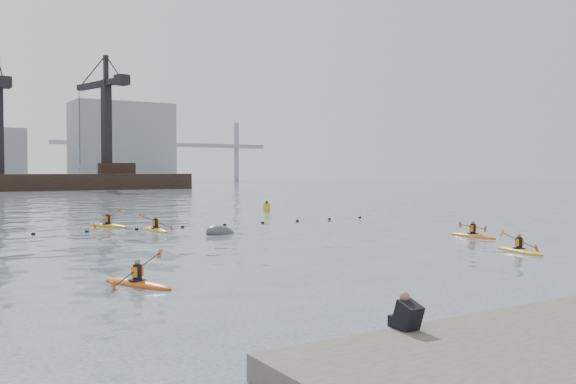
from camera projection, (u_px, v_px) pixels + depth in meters
name	position (u px, v px, depth m)	size (l,w,h in m)	color
ground	(410.00, 283.00, 20.07)	(400.00, 400.00, 0.00)	#384051
float_line	(159.00, 228.00, 38.95)	(33.24, 0.73, 0.24)	black
kayaker_0	(137.00, 282.00, 19.65)	(2.00, 3.05, 1.19)	#C44B12
kayaker_1	(519.00, 250.00, 27.74)	(2.07, 3.08, 1.17)	orange
kayaker_3	(156.00, 229.00, 37.52)	(2.29, 3.34, 1.27)	gold
kayaker_4	(473.00, 235.00, 34.18)	(2.19, 3.22, 1.03)	orange
kayaker_5	(108.00, 225.00, 40.29)	(2.25, 3.44, 1.37)	#C09616
mooring_buoy	(221.00, 234.00, 35.81)	(1.97, 1.16, 0.98)	#37393B
nav_buoy	(267.00, 207.00, 56.31)	(0.62, 0.62, 1.13)	gold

